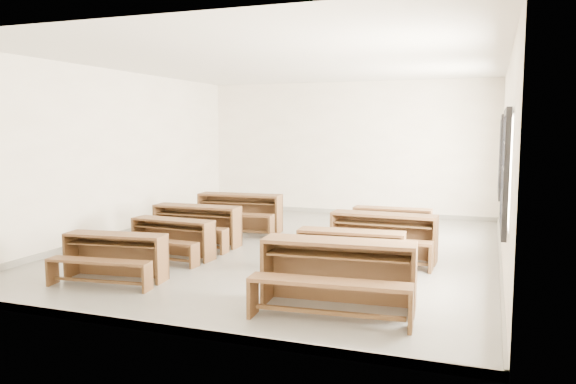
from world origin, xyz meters
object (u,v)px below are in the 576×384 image
(desk_set_0, at_px, (114,253))
(desk_set_3, at_px, (239,210))
(desk_set_2, at_px, (196,222))
(desk_set_5, at_px, (350,251))
(desk_set_4, at_px, (337,270))
(desk_set_7, at_px, (392,223))
(desk_set_6, at_px, (383,233))
(desk_set_1, at_px, (172,236))

(desk_set_0, height_order, desk_set_3, desk_set_3)
(desk_set_2, height_order, desk_set_5, desk_set_2)
(desk_set_4, height_order, desk_set_7, desk_set_4)
(desk_set_6, bearing_deg, desk_set_5, -99.61)
(desk_set_0, distance_m, desk_set_3, 3.92)
(desk_set_2, xyz_separation_m, desk_set_4, (3.31, -2.57, 0.05))
(desk_set_1, relative_size, desk_set_2, 0.90)
(desk_set_6, distance_m, desk_set_7, 1.47)
(desk_set_4, bearing_deg, desk_set_6, 84.21)
(desk_set_3, xyz_separation_m, desk_set_7, (3.10, -0.03, -0.08))
(desk_set_6, height_order, desk_set_7, desk_set_6)
(desk_set_2, relative_size, desk_set_6, 0.95)
(desk_set_3, xyz_separation_m, desk_set_6, (3.21, -1.50, -0.01))
(desk_set_1, height_order, desk_set_6, desk_set_6)
(desk_set_0, relative_size, desk_set_5, 0.98)
(desk_set_1, height_order, desk_set_5, desk_set_5)
(desk_set_5, distance_m, desk_set_7, 2.68)
(desk_set_4, relative_size, desk_set_5, 1.20)
(desk_set_3, distance_m, desk_set_7, 3.10)
(desk_set_2, bearing_deg, desk_set_7, 23.40)
(desk_set_2, distance_m, desk_set_5, 3.36)
(desk_set_4, relative_size, desk_set_6, 1.10)
(desk_set_1, distance_m, desk_set_7, 3.99)
(desk_set_2, height_order, desk_set_4, desk_set_4)
(desk_set_4, bearing_deg, desk_set_0, 172.82)
(desk_set_0, height_order, desk_set_6, desk_set_6)
(desk_set_1, height_order, desk_set_7, desk_set_7)
(desk_set_3, relative_size, desk_set_4, 0.95)
(desk_set_0, relative_size, desk_set_7, 1.06)
(desk_set_0, xyz_separation_m, desk_set_6, (3.28, 2.42, 0.06))
(desk_set_3, bearing_deg, desk_set_2, -100.26)
(desk_set_1, bearing_deg, desk_set_4, -22.51)
(desk_set_1, bearing_deg, desk_set_6, 20.83)
(desk_set_2, bearing_deg, desk_set_1, -84.11)
(desk_set_0, bearing_deg, desk_set_5, 14.75)
(desk_set_2, distance_m, desk_set_7, 3.57)
(desk_set_1, relative_size, desk_set_7, 1.02)
(desk_set_1, xyz_separation_m, desk_set_2, (-0.12, 1.00, 0.05))
(desk_set_5, bearing_deg, desk_set_4, -86.31)
(desk_set_2, height_order, desk_set_6, desk_set_6)
(desk_set_5, bearing_deg, desk_set_0, -162.15)
(desk_set_1, distance_m, desk_set_5, 3.02)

